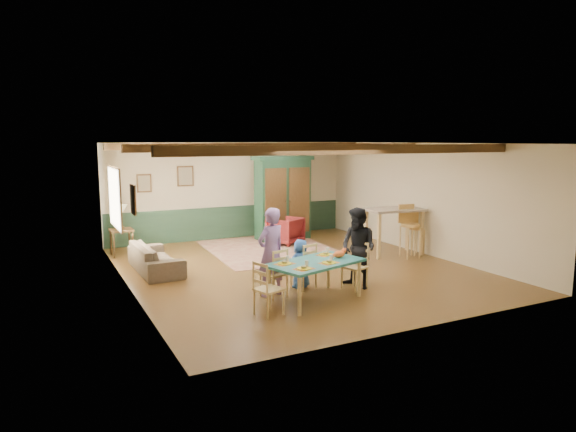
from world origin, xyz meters
name	(u,v)px	position (x,y,z in m)	size (l,w,h in m)	color
floor	(296,268)	(0.00, 0.00, 0.00)	(8.00, 8.00, 0.00)	#4C3115
wall_back	(231,191)	(0.00, 4.00, 1.35)	(7.00, 0.02, 2.70)	beige
wall_left	(127,218)	(-3.50, 0.00, 1.35)	(0.02, 8.00, 2.70)	beige
wall_right	(423,199)	(3.50, 0.00, 1.35)	(0.02, 8.00, 2.70)	beige
ceiling	(296,143)	(0.00, 0.00, 2.70)	(7.00, 8.00, 0.02)	white
wainscot_back	(231,222)	(0.00, 3.98, 0.45)	(6.95, 0.03, 0.90)	#1B3122
ceiling_beam_front	(358,149)	(0.00, -2.30, 2.61)	(6.95, 0.16, 0.16)	#31200D
ceiling_beam_mid	(287,147)	(0.00, 0.40, 2.61)	(6.95, 0.16, 0.16)	#31200D
ceiling_beam_back	(243,146)	(0.00, 3.00, 2.61)	(6.95, 0.16, 0.16)	#31200D
window_left	(114,198)	(-3.47, 1.70, 1.55)	(0.06, 1.60, 1.30)	white
picture_left_wall	(133,200)	(-3.47, -0.60, 1.75)	(0.04, 0.42, 0.52)	tan
picture_back_a	(185,176)	(-1.30, 3.97, 1.80)	(0.45, 0.04, 0.55)	tan
picture_back_b	(144,183)	(-2.40, 3.97, 1.65)	(0.38, 0.04, 0.48)	tan
dining_table	(315,281)	(-0.74, -2.15, 0.35)	(1.66, 0.92, 0.69)	#1F6462
dining_chair_far_left	(274,273)	(-1.28, -1.62, 0.44)	(0.39, 0.41, 0.88)	tan
dining_chair_far_right	(303,266)	(-0.57, -1.41, 0.44)	(0.39, 0.41, 0.88)	tan
dining_chair_end_left	(269,288)	(-1.75, -2.45, 0.44)	(0.39, 0.41, 0.88)	tan
dining_chair_end_right	(355,266)	(0.28, -1.85, 0.44)	(0.39, 0.41, 0.88)	tan
person_man	(271,252)	(-1.30, -1.55, 0.80)	(0.58, 0.38, 1.59)	#8662A8
person_woman	(358,248)	(0.37, -1.83, 0.76)	(0.74, 0.58, 1.52)	black
person_child	(301,264)	(-0.59, -1.34, 0.46)	(0.45, 0.30, 0.93)	#265098
cat	(339,253)	(-0.22, -2.10, 0.78)	(0.33, 0.13, 0.17)	orange
place_setting_near_left	(304,266)	(-1.16, -2.52, 0.75)	(0.37, 0.28, 0.11)	gold
place_setting_near_center	(329,260)	(-0.58, -2.35, 0.75)	(0.37, 0.28, 0.11)	gold
place_setting_far_left	(285,261)	(-1.29, -2.08, 0.75)	(0.37, 0.28, 0.11)	gold
place_setting_far_right	(326,252)	(-0.31, -1.79, 0.75)	(0.37, 0.28, 0.11)	gold
area_rug	(270,249)	(0.32, 2.01, 0.01)	(3.02, 3.59, 0.01)	tan
armoire	(283,198)	(1.22, 3.15, 1.16)	(1.65, 0.66, 2.33)	black
armchair	(285,231)	(0.97, 2.48, 0.36)	(0.77, 0.80, 0.73)	#430D11
sofa	(155,258)	(-2.78, 1.12, 0.29)	(1.99, 0.78, 0.58)	#3C3226
end_table	(122,242)	(-3.17, 2.99, 0.32)	(0.52, 0.52, 0.64)	#31200D
table_lamp	(121,217)	(-3.17, 2.99, 0.94)	(0.33, 0.33, 0.59)	#CBBD83
counter_table	(394,232)	(2.76, 0.15, 0.57)	(1.36, 0.79, 1.14)	#B7A58E
bar_stool_left	(410,231)	(2.92, -0.27, 0.63)	(0.44, 0.49, 1.25)	tan
bar_stool_right	(416,233)	(3.27, -0.07, 0.52)	(0.37, 0.41, 1.04)	tan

